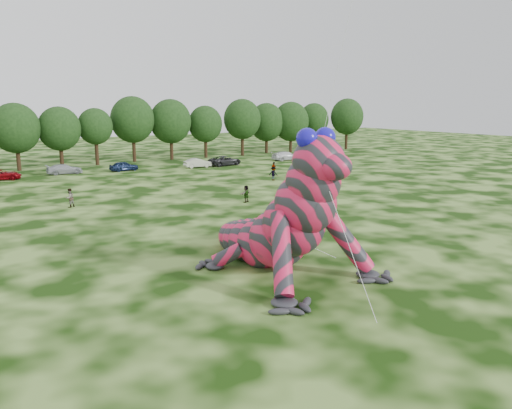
{
  "coord_description": "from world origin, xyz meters",
  "views": [
    {
      "loc": [
        -19.71,
        -20.53,
        9.5
      ],
      "look_at": [
        -5.26,
        2.02,
        4.0
      ],
      "focal_mm": 35.0,
      "sensor_mm": 36.0,
      "label": 1
    }
  ],
  "objects_px": {
    "spectator_3": "(274,169)",
    "spectator_5": "(246,194)",
    "tree_9": "(96,137)",
    "tree_7": "(16,137)",
    "inflatable_gecko": "(265,197)",
    "tree_15": "(291,127)",
    "car_6": "(225,161)",
    "car_3": "(64,169)",
    "car_5": "(198,163)",
    "spectator_1": "(70,198)",
    "tree_12": "(205,132)",
    "tree_8": "(60,137)",
    "tree_14": "(267,128)",
    "tree_13": "(242,127)",
    "spectator_2": "(273,174)",
    "tree_16": "(314,126)",
    "car_4": "(124,166)",
    "tree_17": "(347,124)",
    "car_7": "(286,156)",
    "tree_10": "(133,129)",
    "car_2": "(1,175)"
  },
  "relations": [
    {
      "from": "tree_8",
      "to": "tree_9",
      "type": "relative_size",
      "value": 1.03
    },
    {
      "from": "tree_8",
      "to": "tree_17",
      "type": "bearing_deg",
      "value": -0.33
    },
    {
      "from": "tree_15",
      "to": "car_6",
      "type": "bearing_deg",
      "value": -151.18
    },
    {
      "from": "tree_14",
      "to": "tree_17",
      "type": "height_order",
      "value": "tree_17"
    },
    {
      "from": "tree_7",
      "to": "tree_12",
      "type": "bearing_deg",
      "value": 1.78
    },
    {
      "from": "tree_9",
      "to": "car_2",
      "type": "xyz_separation_m",
      "value": [
        -14.38,
        -8.97,
        -3.67
      ]
    },
    {
      "from": "tree_14",
      "to": "spectator_1",
      "type": "distance_m",
      "value": 54.05
    },
    {
      "from": "car_3",
      "to": "tree_9",
      "type": "bearing_deg",
      "value": -40.14
    },
    {
      "from": "spectator_1",
      "to": "spectator_3",
      "type": "xyz_separation_m",
      "value": [
        27.47,
        6.73,
        0.01
      ]
    },
    {
      "from": "inflatable_gecko",
      "to": "car_3",
      "type": "xyz_separation_m",
      "value": [
        -1.42,
        46.61,
        -3.48
      ]
    },
    {
      "from": "tree_7",
      "to": "spectator_1",
      "type": "height_order",
      "value": "tree_7"
    },
    {
      "from": "car_6",
      "to": "car_7",
      "type": "distance_m",
      "value": 12.02
    },
    {
      "from": "car_6",
      "to": "car_7",
      "type": "bearing_deg",
      "value": -95.65
    },
    {
      "from": "car_2",
      "to": "car_7",
      "type": "height_order",
      "value": "car_7"
    },
    {
      "from": "tree_16",
      "to": "car_2",
      "type": "distance_m",
      "value": 59.92
    },
    {
      "from": "tree_8",
      "to": "tree_10",
      "type": "distance_m",
      "value": 11.75
    },
    {
      "from": "tree_13",
      "to": "tree_9",
      "type": "bearing_deg",
      "value": 179.52
    },
    {
      "from": "tree_10",
      "to": "spectator_1",
      "type": "bearing_deg",
      "value": -118.38
    },
    {
      "from": "inflatable_gecko",
      "to": "tree_10",
      "type": "relative_size",
      "value": 1.58
    },
    {
      "from": "spectator_3",
      "to": "spectator_5",
      "type": "height_order",
      "value": "spectator_3"
    },
    {
      "from": "car_5",
      "to": "car_6",
      "type": "height_order",
      "value": "car_6"
    },
    {
      "from": "spectator_5",
      "to": "tree_7",
      "type": "bearing_deg",
      "value": -92.32
    },
    {
      "from": "tree_13",
      "to": "spectator_2",
      "type": "height_order",
      "value": "tree_13"
    },
    {
      "from": "tree_17",
      "to": "car_4",
      "type": "bearing_deg",
      "value": -170.59
    },
    {
      "from": "car_3",
      "to": "tree_13",
      "type": "bearing_deg",
      "value": -77.03
    },
    {
      "from": "tree_10",
      "to": "tree_15",
      "type": "height_order",
      "value": "tree_10"
    },
    {
      "from": "tree_13",
      "to": "car_4",
      "type": "bearing_deg",
      "value": -160.69
    },
    {
      "from": "tree_9",
      "to": "spectator_5",
      "type": "relative_size",
      "value": 5.27
    },
    {
      "from": "tree_16",
      "to": "car_3",
      "type": "height_order",
      "value": "tree_16"
    },
    {
      "from": "car_6",
      "to": "car_4",
      "type": "bearing_deg",
      "value": 72.84
    },
    {
      "from": "spectator_5",
      "to": "tree_9",
      "type": "bearing_deg",
      "value": -108.54
    },
    {
      "from": "tree_16",
      "to": "car_6",
      "type": "distance_m",
      "value": 31.27
    },
    {
      "from": "tree_7",
      "to": "tree_13",
      "type": "bearing_deg",
      "value": 0.5
    },
    {
      "from": "car_3",
      "to": "spectator_3",
      "type": "bearing_deg",
      "value": -125.21
    },
    {
      "from": "tree_14",
      "to": "car_5",
      "type": "distance_m",
      "value": 24.52
    },
    {
      "from": "car_2",
      "to": "car_6",
      "type": "distance_m",
      "value": 30.78
    },
    {
      "from": "tree_13",
      "to": "tree_17",
      "type": "distance_m",
      "value": 24.82
    },
    {
      "from": "tree_10",
      "to": "tree_7",
      "type": "bearing_deg",
      "value": -174.2
    },
    {
      "from": "spectator_1",
      "to": "tree_15",
      "type": "bearing_deg",
      "value": -175.09
    },
    {
      "from": "tree_9",
      "to": "spectator_5",
      "type": "xyz_separation_m",
      "value": [
        4.0,
        -37.44,
        -3.52
      ]
    },
    {
      "from": "tree_15",
      "to": "car_2",
      "type": "bearing_deg",
      "value": -169.72
    },
    {
      "from": "inflatable_gecko",
      "to": "spectator_5",
      "type": "relative_size",
      "value": 10.07
    },
    {
      "from": "inflatable_gecko",
      "to": "car_6",
      "type": "relative_size",
      "value": 3.14
    },
    {
      "from": "tree_8",
      "to": "car_7",
      "type": "xyz_separation_m",
      "value": [
        33.6,
        -10.21,
        -3.74
      ]
    },
    {
      "from": "tree_13",
      "to": "car_4",
      "type": "height_order",
      "value": "tree_13"
    },
    {
      "from": "tree_15",
      "to": "spectator_2",
      "type": "xyz_separation_m",
      "value": [
        -23.38,
        -27.96,
        -3.96
      ]
    },
    {
      "from": "car_5",
      "to": "spectator_1",
      "type": "relative_size",
      "value": 2.33
    },
    {
      "from": "inflatable_gecko",
      "to": "tree_8",
      "type": "distance_m",
      "value": 53.96
    },
    {
      "from": "tree_7",
      "to": "inflatable_gecko",
      "type": "bearing_deg",
      "value": -83.57
    },
    {
      "from": "tree_12",
      "to": "tree_9",
      "type": "bearing_deg",
      "value": -178.81
    }
  ]
}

